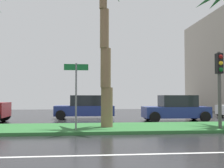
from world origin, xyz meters
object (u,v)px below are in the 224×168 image
(car_in_traffic_leading, at_px, (85,107))
(traffic_signal_median_right, at_px, (219,75))
(car_in_traffic_second, at_px, (176,109))
(street_name_sign, at_px, (76,87))

(car_in_traffic_leading, bearing_deg, traffic_signal_median_right, 127.26)
(car_in_traffic_second, bearing_deg, car_in_traffic_leading, -23.18)
(street_name_sign, bearing_deg, car_in_traffic_leading, 86.50)
(car_in_traffic_leading, relative_size, car_in_traffic_second, 1.00)
(traffic_signal_median_right, height_order, car_in_traffic_second, traffic_signal_median_right)
(car_in_traffic_leading, xyz_separation_m, car_in_traffic_second, (6.03, -2.58, 0.00))
(traffic_signal_median_right, relative_size, street_name_sign, 1.20)
(car_in_traffic_second, bearing_deg, traffic_signal_median_right, 91.92)
(street_name_sign, xyz_separation_m, car_in_traffic_leading, (0.49, 7.93, -1.25))
(street_name_sign, bearing_deg, traffic_signal_median_right, -2.08)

